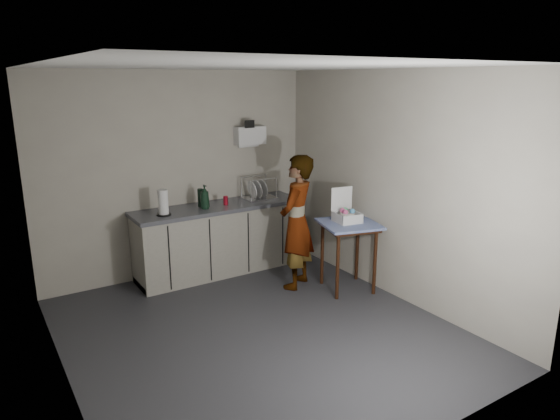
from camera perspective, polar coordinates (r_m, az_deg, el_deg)
ground at (r=5.23m, az=-2.43°, el=-13.68°), size 4.00×4.00×0.00m
wall_back at (r=6.51m, az=-11.43°, el=3.95°), size 3.60×0.02×2.60m
wall_right at (r=5.83m, az=12.82°, el=2.62°), size 0.02×4.00×2.60m
wall_left at (r=4.19m, az=-24.33°, el=-3.10°), size 0.02×4.00×2.60m
ceiling at (r=4.60m, az=-2.80°, el=16.06°), size 3.60×4.00×0.01m
kitchen_counter at (r=6.62m, az=-6.90°, el=-3.49°), size 2.24×0.62×0.91m
wall_shelf at (r=6.80m, az=-3.47°, el=8.48°), size 0.42×0.18×0.37m
side_table at (r=5.99m, az=7.87°, el=-2.45°), size 0.80×0.80×0.84m
standing_man at (r=6.00m, az=1.92°, el=-1.41°), size 0.71×0.66×1.64m
soap_bottle at (r=6.30m, az=-8.60°, el=1.49°), size 0.12×0.12×0.30m
soda_can at (r=6.48m, az=-6.23°, el=1.09°), size 0.06×0.06×0.11m
dark_bottle at (r=6.42m, az=-9.09°, el=1.41°), size 0.07×0.07×0.23m
paper_towel at (r=6.09m, az=-13.21°, el=0.75°), size 0.17×0.17×0.31m
dish_rack at (r=6.77m, az=-2.48°, el=1.87°), size 0.43×0.32×0.30m
bakery_box at (r=5.99m, az=7.59°, el=-0.49°), size 0.33×0.34×0.40m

